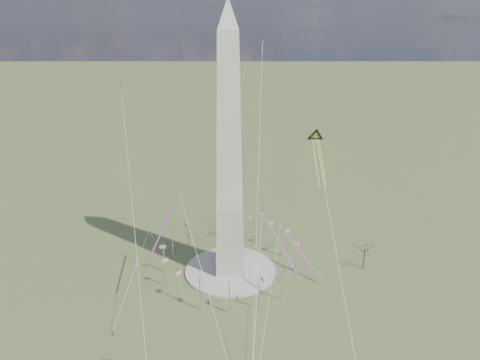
{
  "coord_description": "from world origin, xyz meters",
  "views": [
    {
      "loc": [
        2.6,
        -146.16,
        94.12
      ],
      "look_at": [
        3.82,
        0.0,
        38.77
      ],
      "focal_mm": 32.0,
      "sensor_mm": 36.0,
      "label": 1
    }
  ],
  "objects_px": {
    "washington_monument": "(229,156)",
    "tree_near": "(365,248)",
    "person_west": "(113,333)",
    "kite_delta_black": "(316,139)"
  },
  "relations": [
    {
      "from": "washington_monument",
      "to": "tree_near",
      "type": "xyz_separation_m",
      "value": [
        53.16,
        1.13,
        -38.42
      ]
    },
    {
      "from": "washington_monument",
      "to": "tree_near",
      "type": "bearing_deg",
      "value": 1.22
    },
    {
      "from": "tree_near",
      "to": "kite_delta_black",
      "type": "distance_m",
      "value": 48.29
    },
    {
      "from": "tree_near",
      "to": "kite_delta_black",
      "type": "bearing_deg",
      "value": 167.23
    },
    {
      "from": "person_west",
      "to": "kite_delta_black",
      "type": "bearing_deg",
      "value": -125.45
    },
    {
      "from": "tree_near",
      "to": "kite_delta_black",
      "type": "relative_size",
      "value": 0.68
    },
    {
      "from": "washington_monument",
      "to": "kite_delta_black",
      "type": "xyz_separation_m",
      "value": [
        31.84,
        5.97,
        4.64
      ]
    },
    {
      "from": "washington_monument",
      "to": "kite_delta_black",
      "type": "bearing_deg",
      "value": 10.61
    },
    {
      "from": "tree_near",
      "to": "person_west",
      "type": "height_order",
      "value": "tree_near"
    },
    {
      "from": "person_west",
      "to": "tree_near",
      "type": "bearing_deg",
      "value": -134.49
    }
  ]
}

